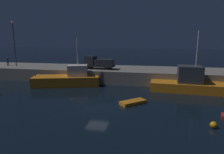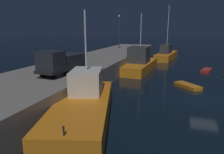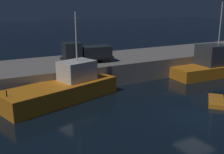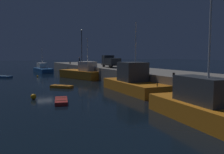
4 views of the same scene
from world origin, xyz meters
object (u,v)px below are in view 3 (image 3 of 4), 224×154
fishing_trawler_red (213,65)px  dinghy_orange_near (216,101)px  fishing_boat_white (64,88)px  utility_truck (85,52)px

fishing_trawler_red → dinghy_orange_near: (-7.99, -7.39, -1.08)m
fishing_boat_white → fishing_trawler_red: bearing=-0.5°
fishing_boat_white → utility_truck: 6.47m
fishing_trawler_red → fishing_boat_white: fishing_trawler_red is taller
fishing_boat_white → utility_truck: fishing_boat_white is taller
utility_truck → fishing_boat_white: bearing=-133.9°
dinghy_orange_near → utility_truck: bearing=122.7°
dinghy_orange_near → fishing_trawler_red: bearing=42.8°
fishing_trawler_red → utility_truck: (-15.61, 4.50, 2.28)m
dinghy_orange_near → utility_truck: size_ratio=0.56×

